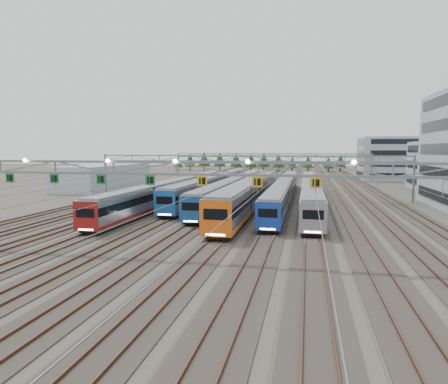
% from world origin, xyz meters
% --- Properties ---
extents(ground, '(400.00, 400.00, 0.00)m').
position_xyz_m(ground, '(0.00, 0.00, 0.00)').
color(ground, '#47423A').
rests_on(ground, ground).
extents(track_bed, '(54.00, 260.00, 5.42)m').
position_xyz_m(track_bed, '(0.00, 100.00, 1.49)').
color(track_bed, '#2D2823').
rests_on(track_bed, ground).
extents(train_a, '(2.77, 60.55, 3.61)m').
position_xyz_m(train_a, '(-11.25, 34.84, 2.06)').
color(train_a, black).
rests_on(train_a, ground).
extents(train_b, '(2.89, 59.31, 3.77)m').
position_xyz_m(train_b, '(-6.75, 44.82, 2.13)').
color(train_b, black).
rests_on(train_b, ground).
extents(train_c, '(2.75, 60.46, 3.57)m').
position_xyz_m(train_c, '(-2.25, 41.63, 2.04)').
color(train_c, black).
rests_on(train_c, ground).
extents(train_d, '(3.16, 52.62, 4.12)m').
position_xyz_m(train_d, '(2.25, 30.83, 2.31)').
color(train_d, black).
rests_on(train_d, ground).
extents(train_e, '(2.69, 58.42, 3.50)m').
position_xyz_m(train_e, '(6.75, 37.94, 2.00)').
color(train_e, black).
rests_on(train_e, ground).
extents(train_f, '(2.79, 55.49, 3.64)m').
position_xyz_m(train_f, '(11.25, 35.83, 2.07)').
color(train_f, black).
rests_on(train_f, ground).
extents(gantry_near, '(56.36, 0.61, 8.08)m').
position_xyz_m(gantry_near, '(-0.05, -0.12, 7.09)').
color(gantry_near, slate).
rests_on(gantry_near, ground).
extents(gantry_mid, '(56.36, 0.36, 8.00)m').
position_xyz_m(gantry_mid, '(0.00, 40.00, 6.39)').
color(gantry_mid, slate).
rests_on(gantry_mid, ground).
extents(gantry_far, '(56.36, 0.36, 8.00)m').
position_xyz_m(gantry_far, '(0.00, 85.00, 6.39)').
color(gantry_far, slate).
rests_on(gantry_far, ground).
extents(depot_bldg_north, '(22.00, 18.00, 12.60)m').
position_xyz_m(depot_bldg_north, '(37.15, 95.65, 6.30)').
color(depot_bldg_north, '#9CB1BA').
rests_on(depot_bldg_north, ground).
extents(west_shed, '(10.00, 30.00, 5.42)m').
position_xyz_m(west_shed, '(-35.78, 54.06, 2.71)').
color(west_shed, '#9CB1BA').
rests_on(west_shed, ground).
extents(treeline, '(93.80, 5.60, 7.02)m').
position_xyz_m(treeline, '(-0.90, 135.01, 4.23)').
color(treeline, '#332114').
rests_on(treeline, ground).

